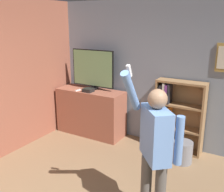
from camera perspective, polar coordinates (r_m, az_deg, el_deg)
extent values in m
cube|color=gray|center=(4.96, 11.40, 4.56)|extent=(6.40, 0.06, 2.70)
cube|color=#AD8942|center=(4.63, 23.18, 7.68)|extent=(0.24, 0.02, 0.47)
cube|color=beige|center=(4.62, 23.15, 7.66)|extent=(0.19, 0.01, 0.36)
cube|color=#93513D|center=(4.95, -20.53, 3.84)|extent=(0.06, 4.66, 2.70)
cube|color=#93513D|center=(5.51, -4.62, -3.47)|extent=(1.42, 0.53, 0.95)
cylinder|color=black|center=(5.45, -4.11, 1.71)|extent=(0.22, 0.22, 0.03)
cylinder|color=black|center=(5.44, -4.11, 2.12)|extent=(0.06, 0.06, 0.05)
cube|color=black|center=(5.36, -4.20, 6.07)|extent=(0.96, 0.04, 0.75)
cube|color=#6B9360|center=(5.34, -4.34, 6.03)|extent=(0.92, 0.01, 0.71)
cube|color=black|center=(5.22, -5.18, 1.29)|extent=(0.19, 0.18, 0.07)
cube|color=white|center=(5.33, -7.44, 1.25)|extent=(0.05, 0.14, 0.02)
cube|color=#997047|center=(4.98, 9.86, -3.62)|extent=(0.04, 0.28, 1.31)
cube|color=#997047|center=(4.78, 19.20, -5.16)|extent=(0.04, 0.28, 1.31)
cube|color=#997047|center=(4.98, 14.86, -3.91)|extent=(0.86, 0.01, 1.31)
cube|color=#997047|center=(5.11, 13.93, -11.09)|extent=(0.79, 0.28, 0.04)
cube|color=#997047|center=(4.94, 14.25, -6.76)|extent=(0.79, 0.28, 0.04)
cube|color=#997047|center=(4.79, 14.61, -1.94)|extent=(0.79, 0.28, 0.04)
cube|color=#997047|center=(4.68, 14.97, 2.94)|extent=(0.79, 0.28, 0.04)
cube|color=#232328|center=(5.11, 9.78, -8.84)|extent=(0.03, 0.20, 0.32)
cube|color=beige|center=(5.12, 10.25, -8.77)|extent=(0.03, 0.24, 0.33)
cube|color=#5B8E99|center=(5.10, 10.67, -8.74)|extent=(0.04, 0.24, 0.36)
cube|color=orange|center=(5.09, 11.07, -8.79)|extent=(0.03, 0.23, 0.36)
cube|color=beige|center=(5.07, 11.55, -8.99)|extent=(0.04, 0.22, 0.35)
cube|color=#5B8E99|center=(5.07, 12.03, -9.10)|extent=(0.03, 0.25, 0.33)
cube|color=#232328|center=(4.97, 10.16, -4.12)|extent=(0.03, 0.25, 0.33)
cube|color=#99663D|center=(4.94, 10.67, -4.44)|extent=(0.04, 0.22, 0.30)
cube|color=gold|center=(4.94, 11.19, -4.77)|extent=(0.02, 0.23, 0.25)
cube|color=#7A3889|center=(4.90, 11.69, -4.50)|extent=(0.04, 0.21, 0.33)
cube|color=orange|center=(4.89, 12.37, -4.39)|extent=(0.04, 0.22, 0.36)
cube|color=#232328|center=(4.83, 10.30, 0.46)|extent=(0.02, 0.23, 0.28)
cube|color=#232328|center=(4.83, 10.83, 0.65)|extent=(0.04, 0.26, 0.32)
cube|color=beige|center=(4.80, 11.46, 0.77)|extent=(0.04, 0.25, 0.36)
cube|color=#7A3889|center=(4.79, 12.04, 0.58)|extent=(0.04, 0.26, 0.34)
cube|color=#232328|center=(4.76, 12.48, 0.56)|extent=(0.03, 0.22, 0.36)
cylinder|color=#56514C|center=(3.35, 7.42, -18.89)|extent=(0.13, 0.13, 0.80)
cylinder|color=#56514C|center=(3.30, 10.47, -19.65)|extent=(0.13, 0.13, 0.80)
cube|color=#6B93D1|center=(2.98, 9.51, -8.18)|extent=(0.48, 0.50, 0.60)
sphere|color=#9E7556|center=(2.83, 9.89, -0.63)|extent=(0.22, 0.22, 0.22)
cylinder|color=#6B93D1|center=(2.91, 14.40, -9.40)|extent=(0.09, 0.09, 0.55)
cylinder|color=#6B93D1|center=(2.81, 4.15, 1.01)|extent=(0.09, 0.39, 0.50)
cube|color=white|center=(2.72, 3.74, 5.49)|extent=(0.04, 0.09, 0.14)
cylinder|color=gray|center=(4.66, 15.13, -11.68)|extent=(0.32, 0.32, 0.37)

